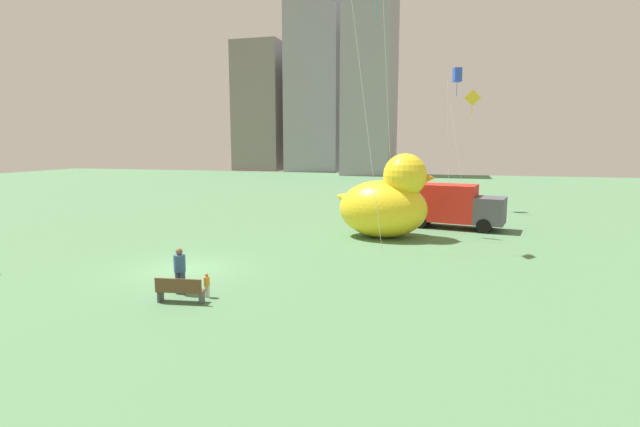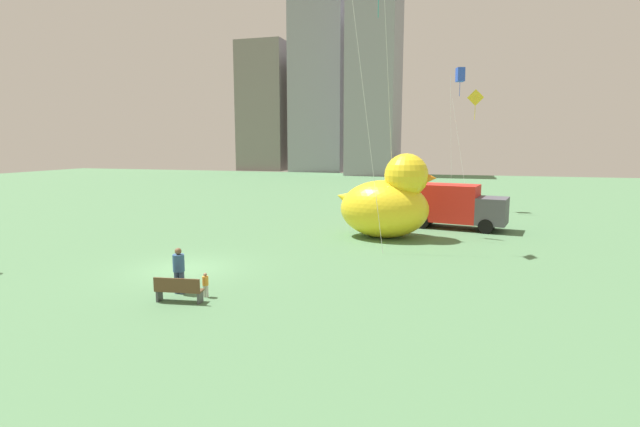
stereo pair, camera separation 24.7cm
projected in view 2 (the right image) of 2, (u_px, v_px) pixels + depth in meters
The scene contains 10 objects.
ground_plane at pixel (186, 269), 21.25m from camera, with size 140.00×140.00×0.00m, color #517E53.
park_bench at pixel (178, 289), 16.71m from camera, with size 1.72×0.68×0.90m.
person_adult at pixel (179, 268), 17.65m from camera, with size 0.42×0.42×1.72m.
person_child at pixel (205, 284), 17.30m from camera, with size 0.22×0.22×0.90m.
giant_inflatable_duck at pixel (388, 202), 28.09m from camera, with size 5.95×3.82×4.93m.
box_truck at pixel (452, 206), 31.31m from camera, with size 6.68×3.42×2.85m.
city_skyline at pixel (319, 91), 92.22m from camera, with size 32.96×21.04×34.03m.
kite_yellow at pixel (474, 102), 37.55m from camera, with size 2.40×1.89×9.67m.
kite_blue at pixel (460, 75), 38.78m from camera, with size 1.18×1.19×11.54m.
kite_teal at pixel (380, 1), 28.25m from camera, with size 1.81×1.72×15.19m.
Camera 2 is at (11.60, -18.12, 5.49)m, focal length 27.05 mm.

